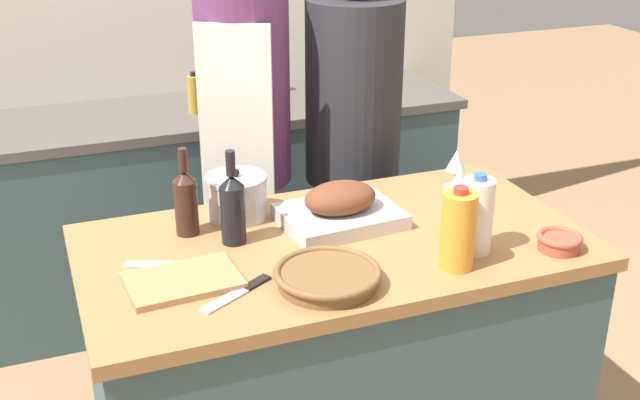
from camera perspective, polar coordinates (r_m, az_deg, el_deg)
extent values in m
cube|color=#3D565B|center=(2.53, 0.94, -12.86)|extent=(1.38, 0.74, 0.89)
cube|color=#A37042|center=(2.28, 1.02, -3.38)|extent=(1.42, 0.76, 0.04)
cube|color=#3D565B|center=(3.72, -7.22, -0.51)|extent=(2.13, 0.58, 0.88)
cube|color=#56514C|center=(3.56, -7.59, 6.25)|extent=(2.20, 0.60, 0.04)
cube|color=silver|center=(3.80, -9.20, 13.14)|extent=(2.70, 0.10, 2.55)
cube|color=#BCBCC1|center=(2.36, 1.44, -1.19)|extent=(0.36, 0.28, 0.04)
ellipsoid|color=brown|center=(2.34, 1.45, 0.15)|extent=(0.23, 0.17, 0.09)
cylinder|color=brown|center=(2.04, 0.53, -5.61)|extent=(0.25, 0.25, 0.04)
torus|color=brown|center=(2.03, 0.53, -5.14)|extent=(0.28, 0.28, 0.02)
cube|color=#AD7F51|center=(2.08, -9.72, -5.68)|extent=(0.30, 0.21, 0.02)
cylinder|color=#B7B7BC|center=(2.41, -5.94, 0.11)|extent=(0.18, 0.18, 0.12)
cylinder|color=#B7B7BC|center=(2.38, -6.01, 1.56)|extent=(0.18, 0.18, 0.01)
sphere|color=black|center=(2.37, -6.03, 1.96)|extent=(0.02, 0.02, 0.02)
cylinder|color=#A84C38|center=(2.31, 16.63, -2.97)|extent=(0.12, 0.12, 0.04)
torus|color=#A84C38|center=(2.30, 16.69, -2.55)|extent=(0.13, 0.13, 0.02)
cylinder|color=orange|center=(2.12, 9.78, -2.18)|extent=(0.09, 0.09, 0.21)
cylinder|color=red|center=(2.07, 10.00, 0.67)|extent=(0.04, 0.04, 0.02)
cylinder|color=white|center=(2.21, 11.10, -1.14)|extent=(0.09, 0.09, 0.21)
cylinder|color=#3360B2|center=(2.17, 11.34, 1.61)|extent=(0.04, 0.04, 0.02)
cylinder|color=black|center=(2.24, -6.21, -1.03)|extent=(0.07, 0.07, 0.17)
cone|color=black|center=(2.20, -6.32, 1.36)|extent=(0.07, 0.07, 0.03)
cylinder|color=black|center=(2.18, -6.38, 2.62)|extent=(0.03, 0.03, 0.07)
cylinder|color=#381E19|center=(2.31, -9.49, -0.54)|extent=(0.07, 0.07, 0.16)
cone|color=#381E19|center=(2.28, -9.65, 1.67)|extent=(0.07, 0.07, 0.03)
cylinder|color=#381E19|center=(2.26, -9.74, 2.83)|extent=(0.03, 0.03, 0.07)
cylinder|color=silver|center=(2.66, 9.52, 0.92)|extent=(0.07, 0.07, 0.00)
cylinder|color=silver|center=(2.65, 9.56, 1.52)|extent=(0.01, 0.01, 0.06)
cone|color=silver|center=(2.63, 9.66, 2.79)|extent=(0.06, 0.06, 0.07)
cylinder|color=silver|center=(2.52, 9.74, -0.39)|extent=(0.07, 0.07, 0.00)
cylinder|color=silver|center=(2.51, 9.78, 0.18)|extent=(0.01, 0.01, 0.05)
cone|color=silver|center=(2.49, 9.88, 1.45)|extent=(0.06, 0.06, 0.07)
cube|color=#B7B7BC|center=(2.18, -11.49, -4.52)|extent=(0.17, 0.09, 0.01)
cube|color=black|center=(2.16, -7.81, -4.56)|extent=(0.11, 0.06, 0.01)
cube|color=#B7B7BC|center=(1.99, -6.80, -7.12)|extent=(0.14, 0.10, 0.01)
cube|color=black|center=(2.06, -4.56, -5.90)|extent=(0.09, 0.07, 0.01)
cylinder|color=#B28E2D|center=(3.67, -6.55, 8.51)|extent=(0.06, 0.06, 0.17)
cylinder|color=black|center=(3.64, -6.62, 9.90)|extent=(0.02, 0.02, 0.02)
cylinder|color=#B28E2D|center=(3.46, -8.94, 7.42)|extent=(0.06, 0.06, 0.16)
cylinder|color=black|center=(3.44, -9.03, 8.84)|extent=(0.02, 0.02, 0.02)
cylinder|color=maroon|center=(3.74, -3.48, 8.71)|extent=(0.05, 0.05, 0.14)
cylinder|color=black|center=(3.72, -3.51, 9.89)|extent=(0.02, 0.02, 0.02)
cube|color=beige|center=(3.14, -4.91, -5.56)|extent=(0.31, 0.28, 0.84)
cylinder|color=#663360|center=(2.85, -5.45, 8.16)|extent=(0.32, 0.32, 0.70)
cube|color=silver|center=(2.76, -5.91, 3.29)|extent=(0.23, 0.13, 0.89)
cube|color=beige|center=(3.23, 2.19, -5.02)|extent=(0.28, 0.20, 0.81)
cylinder|color=#28282D|center=(2.94, 2.41, 7.68)|extent=(0.35, 0.35, 0.67)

